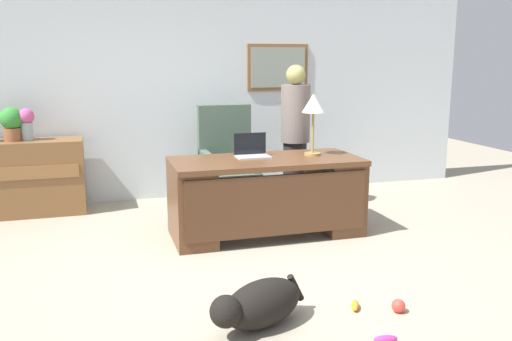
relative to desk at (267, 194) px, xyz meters
name	(u,v)px	position (x,y,z in m)	size (l,w,h in m)	color
ground_plane	(265,267)	(-0.27, -0.81, -0.41)	(12.00, 12.00, 0.00)	#9E937F
back_wall	(202,86)	(-0.27, 1.79, 0.94)	(7.00, 0.16, 2.70)	silver
desk	(267,194)	(0.00, 0.00, 0.00)	(1.80, 0.80, 0.75)	brown
credenza	(14,178)	(-2.41, 1.44, 0.00)	(1.47, 0.50, 0.81)	brown
armchair	(228,165)	(-0.14, 1.01, 0.11)	(0.60, 0.59, 1.17)	#475B4C
person_standing	(295,137)	(0.57, 0.78, 0.42)	(0.32, 0.32, 1.61)	#262323
dog_lying	(258,304)	(-0.62, -1.78, -0.25)	(0.72, 0.53, 0.30)	black
laptop	(252,151)	(-0.10, 0.16, 0.40)	(0.32, 0.22, 0.22)	#B2B5BA
desk_lamp	(313,107)	(0.49, 0.08, 0.81)	(0.22, 0.22, 0.60)	#9E8447
vase_with_flowers	(27,122)	(-2.24, 1.44, 0.61)	(0.17, 0.17, 0.35)	#93AFB5
potted_plant	(12,122)	(-2.38, 1.44, 0.61)	(0.24, 0.24, 0.36)	brown
dog_toy_ball	(398,306)	(0.35, -1.85, -0.36)	(0.09, 0.09, 0.09)	#E53F33
dog_toy_bone	(355,305)	(0.09, -1.72, -0.38)	(0.15, 0.05, 0.05)	orange
dog_toy_plush	(386,339)	(0.06, -2.19, -0.38)	(0.15, 0.05, 0.05)	#D8338C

